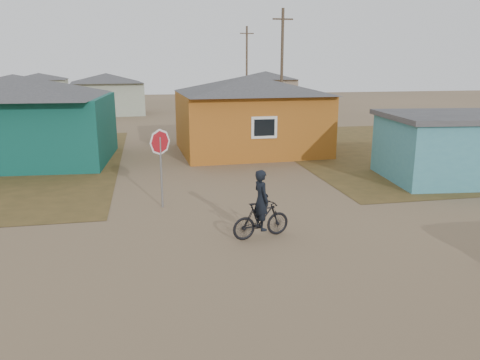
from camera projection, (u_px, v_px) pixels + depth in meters
name	position (u px, v px, depth m)	size (l,w,h in m)	color
ground	(275.00, 266.00, 10.65)	(120.00, 120.00, 0.00)	#7B6247
grass_ne	(458.00, 147.00, 25.67)	(20.00, 18.00, 0.00)	brown
house_teal	(17.00, 118.00, 21.36)	(8.93, 7.08, 4.00)	#0B4038
house_yellow	(250.00, 113.00, 23.94)	(7.72, 6.76, 3.90)	#A35919
shed_turquoise	(465.00, 146.00, 18.32)	(6.71, 4.93, 2.60)	teal
house_pale_west	(107.00, 93.00, 41.37)	(7.04, 6.15, 3.60)	#9BA38C
house_beige_east	(266.00, 88.00, 50.13)	(6.95, 6.05, 3.60)	gray
house_pale_north	(40.00, 88.00, 51.28)	(6.28, 5.81, 3.40)	#9BA38C
utility_pole_near	(282.00, 68.00, 31.79)	(1.40, 0.20, 8.00)	#4D3D2E
utility_pole_far	(247.00, 66.00, 47.19)	(1.40, 0.20, 8.00)	#4D3D2E
stop_sign	(160.00, 150.00, 14.56)	(0.80, 0.28, 2.52)	gray
cyclist	(261.00, 213.00, 12.26)	(1.69, 0.82, 1.84)	black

